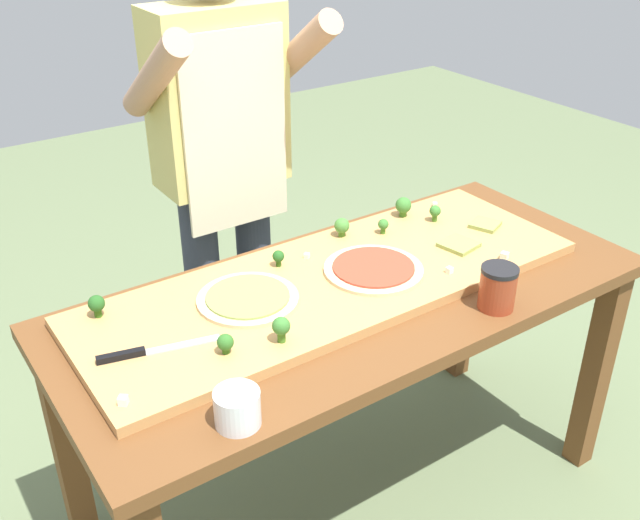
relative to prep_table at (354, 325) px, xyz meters
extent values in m
plane|color=#60704C|center=(0.00, 0.00, -0.67)|extent=(8.00, 8.00, 0.00)
cube|color=brown|center=(0.76, -0.30, -0.30)|extent=(0.07, 0.07, 0.75)
cube|color=brown|center=(-0.76, 0.30, -0.30)|extent=(0.07, 0.07, 0.75)
cube|color=brown|center=(0.76, 0.30, -0.30)|extent=(0.07, 0.07, 0.75)
cube|color=brown|center=(0.00, 0.00, 0.09)|extent=(1.63, 0.72, 0.04)
cube|color=tan|center=(-0.03, 0.05, 0.13)|extent=(1.41, 0.49, 0.03)
cube|color=#B7BABF|center=(-0.51, -0.01, 0.14)|extent=(0.18, 0.06, 0.00)
cube|color=black|center=(-0.65, 0.03, 0.15)|extent=(0.11, 0.04, 0.02)
cylinder|color=beige|center=(-0.28, 0.08, 0.15)|extent=(0.26, 0.26, 0.01)
cylinder|color=#899E4C|center=(-0.28, 0.08, 0.15)|extent=(0.22, 0.22, 0.01)
cylinder|color=beige|center=(0.08, 0.02, 0.15)|extent=(0.28, 0.28, 0.01)
cylinder|color=#BC3D28|center=(0.08, 0.02, 0.15)|extent=(0.23, 0.23, 0.01)
cube|color=#899E4C|center=(0.37, -0.01, 0.15)|extent=(0.11, 0.11, 0.01)
cube|color=#899E4C|center=(0.53, 0.04, 0.15)|extent=(0.11, 0.11, 0.01)
cylinder|color=#3F7220|center=(-0.31, -0.12, 0.16)|extent=(0.02, 0.02, 0.03)
sphere|color=#38752D|center=(-0.31, -0.12, 0.19)|extent=(0.04, 0.04, 0.04)
cylinder|color=#366618|center=(-0.44, -0.09, 0.15)|extent=(0.02, 0.02, 0.02)
sphere|color=#2D6623|center=(-0.44, -0.09, 0.17)|extent=(0.04, 0.04, 0.04)
cylinder|color=#2C5915|center=(-0.12, 0.19, 0.15)|extent=(0.01, 0.01, 0.02)
sphere|color=#23561E|center=(-0.12, 0.19, 0.17)|extent=(0.03, 0.03, 0.03)
cylinder|color=#3F7220|center=(0.24, 0.18, 0.15)|extent=(0.01, 0.01, 0.02)
sphere|color=#38752D|center=(0.24, 0.18, 0.17)|extent=(0.03, 0.03, 0.03)
cylinder|color=#487A23|center=(0.13, 0.24, 0.15)|extent=(0.02, 0.02, 0.02)
sphere|color=#427F33|center=(0.13, 0.24, 0.18)|extent=(0.05, 0.05, 0.05)
cylinder|color=#2C5915|center=(-0.63, 0.23, 0.15)|extent=(0.02, 0.02, 0.02)
sphere|color=#23561E|center=(-0.63, 0.23, 0.18)|extent=(0.04, 0.04, 0.04)
cylinder|color=#3F7220|center=(0.37, 0.24, 0.15)|extent=(0.02, 0.02, 0.02)
sphere|color=#38752D|center=(0.37, 0.24, 0.18)|extent=(0.05, 0.05, 0.05)
cylinder|color=#3F7220|center=(0.43, 0.16, 0.15)|extent=(0.02, 0.02, 0.02)
sphere|color=#38752D|center=(0.43, 0.16, 0.18)|extent=(0.04, 0.04, 0.04)
cube|color=silver|center=(0.50, 0.24, 0.15)|extent=(0.02, 0.02, 0.01)
cube|color=white|center=(-0.03, 0.19, 0.15)|extent=(0.02, 0.02, 0.01)
cube|color=white|center=(-0.70, -0.13, 0.15)|extent=(0.03, 0.03, 0.02)
cube|color=white|center=(0.24, -0.11, 0.15)|extent=(0.02, 0.02, 0.02)
cube|color=silver|center=(0.43, -0.14, 0.15)|extent=(0.03, 0.03, 0.02)
cylinder|color=white|center=(-0.52, -0.29, 0.15)|extent=(0.10, 0.10, 0.08)
cylinder|color=white|center=(-0.52, -0.29, 0.14)|extent=(0.09, 0.09, 0.04)
cylinder|color=#99381E|center=(0.25, -0.27, 0.17)|extent=(0.09, 0.09, 0.11)
cylinder|color=black|center=(0.25, -0.27, 0.23)|extent=(0.10, 0.10, 0.01)
cylinder|color=#333847|center=(-0.16, 0.64, -0.22)|extent=(0.12, 0.12, 0.90)
cylinder|color=#333847|center=(0.04, 0.64, -0.22)|extent=(0.12, 0.12, 0.90)
cube|color=#D1C670|center=(-0.06, 0.64, 0.50)|extent=(0.40, 0.20, 0.55)
cube|color=beige|center=(-0.06, 0.53, 0.42)|extent=(0.34, 0.01, 0.60)
cylinder|color=tan|center=(-0.29, 0.54, 0.62)|extent=(0.08, 0.39, 0.31)
cylinder|color=tan|center=(0.17, 0.54, 0.62)|extent=(0.08, 0.39, 0.31)
camera|label=1|loc=(-1.03, -1.34, 1.14)|focal=40.96mm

